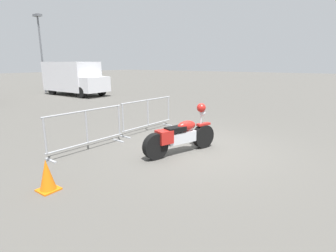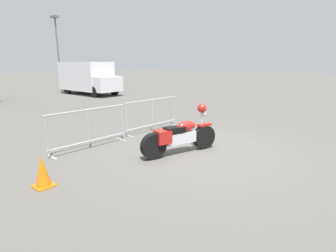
{
  "view_description": "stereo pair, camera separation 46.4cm",
  "coord_description": "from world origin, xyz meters",
  "px_view_note": "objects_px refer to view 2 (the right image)",
  "views": [
    {
      "loc": [
        -5.92,
        -3.23,
        2.24
      ],
      "look_at": [
        -0.57,
        0.6,
        0.65
      ],
      "focal_mm": 28.0,
      "sensor_mm": 36.0,
      "label": 1
    },
    {
      "loc": [
        -5.63,
        -3.6,
        2.24
      ],
      "look_at": [
        -0.57,
        0.6,
        0.65
      ],
      "focal_mm": 28.0,
      "sensor_mm": 36.0,
      "label": 2
    }
  ],
  "objects_px": {
    "crowd_barrier_far": "(152,114)",
    "delivery_van": "(88,77)",
    "street_lamp": "(57,43)",
    "crowd_barrier_near": "(89,128)",
    "motorcycle": "(180,136)",
    "traffic_cone": "(42,172)"
  },
  "relations": [
    {
      "from": "crowd_barrier_far",
      "to": "delivery_van",
      "type": "bearing_deg",
      "value": 66.1
    },
    {
      "from": "delivery_van",
      "to": "street_lamp",
      "type": "xyz_separation_m",
      "value": [
        -0.33,
        3.26,
        2.47
      ]
    },
    {
      "from": "crowd_barrier_near",
      "to": "street_lamp",
      "type": "bearing_deg",
      "value": 63.78
    },
    {
      "from": "crowd_barrier_near",
      "to": "crowd_barrier_far",
      "type": "bearing_deg",
      "value": 0.0
    },
    {
      "from": "motorcycle",
      "to": "street_lamp",
      "type": "relative_size",
      "value": 0.37
    },
    {
      "from": "delivery_van",
      "to": "crowd_barrier_far",
      "type": "bearing_deg",
      "value": -24.53
    },
    {
      "from": "street_lamp",
      "to": "traffic_cone",
      "type": "bearing_deg",
      "value": -119.82
    },
    {
      "from": "motorcycle",
      "to": "street_lamp",
      "type": "xyz_separation_m",
      "value": [
        5.69,
        16.16,
        3.25
      ]
    },
    {
      "from": "crowd_barrier_near",
      "to": "traffic_cone",
      "type": "xyz_separation_m",
      "value": [
        -1.86,
        -1.27,
        -0.27
      ]
    },
    {
      "from": "street_lamp",
      "to": "crowd_barrier_near",
      "type": "bearing_deg",
      "value": -116.22
    },
    {
      "from": "crowd_barrier_far",
      "to": "delivery_van",
      "type": "distance_m",
      "value": 11.82
    },
    {
      "from": "motorcycle",
      "to": "crowd_barrier_far",
      "type": "height_order",
      "value": "motorcycle"
    },
    {
      "from": "motorcycle",
      "to": "crowd_barrier_near",
      "type": "distance_m",
      "value": 2.44
    },
    {
      "from": "delivery_van",
      "to": "traffic_cone",
      "type": "bearing_deg",
      "value": -37.7
    },
    {
      "from": "motorcycle",
      "to": "traffic_cone",
      "type": "distance_m",
      "value": 3.21
    },
    {
      "from": "street_lamp",
      "to": "motorcycle",
      "type": "bearing_deg",
      "value": -109.39
    },
    {
      "from": "crowd_barrier_far",
      "to": "street_lamp",
      "type": "xyz_separation_m",
      "value": [
        4.45,
        14.05,
        3.16
      ]
    },
    {
      "from": "crowd_barrier_far",
      "to": "traffic_cone",
      "type": "height_order",
      "value": "crowd_barrier_far"
    },
    {
      "from": "motorcycle",
      "to": "traffic_cone",
      "type": "height_order",
      "value": "motorcycle"
    },
    {
      "from": "traffic_cone",
      "to": "street_lamp",
      "type": "relative_size",
      "value": 0.1
    },
    {
      "from": "motorcycle",
      "to": "street_lamp",
      "type": "height_order",
      "value": "street_lamp"
    },
    {
      "from": "traffic_cone",
      "to": "motorcycle",
      "type": "bearing_deg",
      "value": -15.2
    }
  ]
}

